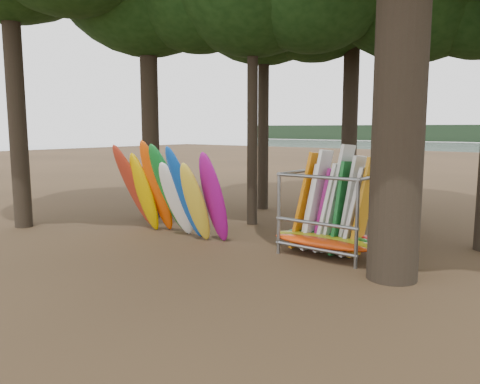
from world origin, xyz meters
The scene contains 3 objects.
ground centered at (0.00, 0.00, 0.00)m, with size 120.00×120.00×0.00m, color #47331E.
kayak_row centered at (-2.52, 0.37, 1.33)m, with size 3.93×2.04×3.07m.
storage_rack centered at (2.26, 1.53, 1.00)m, with size 3.03×1.56×2.90m.
Camera 1 is at (7.75, -9.33, 3.29)m, focal length 35.00 mm.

